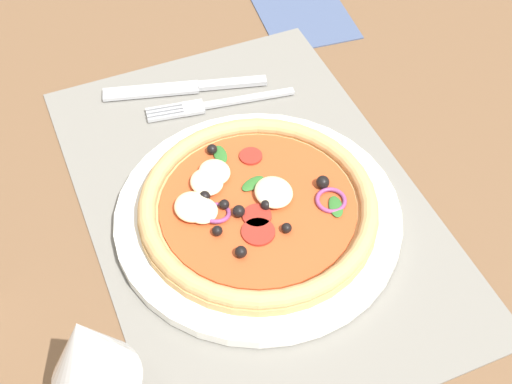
% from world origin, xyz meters
% --- Properties ---
extents(ground_plane, '(1.90, 1.40, 0.02)m').
position_xyz_m(ground_plane, '(0.00, 0.00, -0.01)').
color(ground_plane, brown).
extents(placemat, '(0.51, 0.34, 0.00)m').
position_xyz_m(placemat, '(0.00, 0.00, 0.00)').
color(placemat, slate).
rests_on(placemat, ground_plane).
extents(plate, '(0.30, 0.30, 0.01)m').
position_xyz_m(plate, '(-0.03, 0.01, 0.01)').
color(plate, silver).
rests_on(plate, placemat).
extents(pizza, '(0.25, 0.25, 0.03)m').
position_xyz_m(pizza, '(-0.03, 0.01, 0.03)').
color(pizza, tan).
rests_on(pizza, plate).
extents(fork, '(0.04, 0.18, 0.00)m').
position_xyz_m(fork, '(0.15, -0.01, 0.01)').
color(fork, '#B2B5BA').
rests_on(fork, placemat).
extents(knife, '(0.07, 0.20, 0.01)m').
position_xyz_m(knife, '(0.20, 0.01, 0.01)').
color(knife, '#B2B5BA').
rests_on(knife, placemat).
extents(wine_glass, '(0.07, 0.07, 0.15)m').
position_xyz_m(wine_glass, '(-0.17, 0.20, 0.10)').
color(wine_glass, silver).
rests_on(wine_glass, ground_plane).
extents(napkin, '(0.14, 0.13, 0.00)m').
position_xyz_m(napkin, '(0.27, -0.19, 0.00)').
color(napkin, '#425175').
rests_on(napkin, ground_plane).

